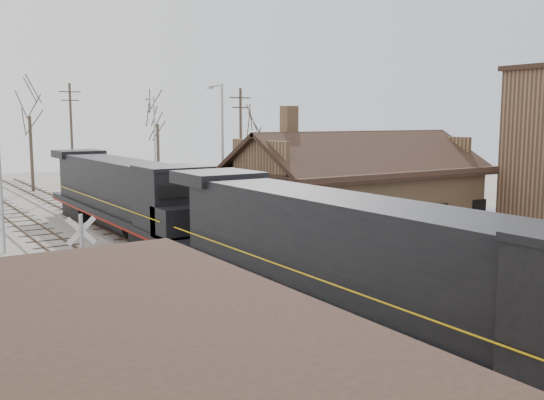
# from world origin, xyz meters

# --- Properties ---
(ground) EXTENTS (140.00, 140.00, 0.00)m
(ground) POSITION_xyz_m (0.00, 0.00, 0.00)
(ground) COLOR #9A958B
(ground) RESTS_ON ground
(road) EXTENTS (60.00, 9.00, 0.03)m
(road) POSITION_xyz_m (0.00, 0.00, 0.01)
(road) COLOR slate
(road) RESTS_ON ground
(parking_lot) EXTENTS (22.00, 26.00, 0.03)m
(parking_lot) POSITION_xyz_m (18.00, 4.00, 0.02)
(parking_lot) COLOR slate
(parking_lot) RESTS_ON ground
(track_main) EXTENTS (3.40, 90.00, 0.24)m
(track_main) POSITION_xyz_m (0.00, 15.00, 0.07)
(track_main) COLOR #9A958B
(track_main) RESTS_ON ground
(track_siding) EXTENTS (3.40, 90.00, 0.24)m
(track_siding) POSITION_xyz_m (-4.50, 15.00, 0.07)
(track_siding) COLOR #9A958B
(track_siding) RESTS_ON ground
(depot) EXTENTS (15.20, 9.31, 7.90)m
(depot) POSITION_xyz_m (11.99, 12.00, 2.41)
(depot) COLOR #9C7650
(depot) RESTS_ON ground
(locomotive_lead) EXTENTS (3.25, 21.77, 4.84)m
(locomotive_lead) POSITION_xyz_m (0.00, -2.45, 2.54)
(locomotive_lead) COLOR black
(locomotive_lead) RESTS_ON ground
(locomotive_trailing) EXTENTS (3.25, 21.77, 4.58)m
(locomotive_trailing) POSITION_xyz_m (0.00, 19.59, 2.54)
(locomotive_trailing) COLOR black
(locomotive_trailing) RESTS_ON ground
(crossbuck_near) EXTENTS (0.99, 0.45, 3.61)m
(crossbuck_near) POSITION_xyz_m (3.35, -4.68, 1.72)
(crossbuck_near) COLOR #A5A8AD
(crossbuck_near) RESTS_ON ground
(crossbuck_far) EXTENTS (1.10, 0.32, 3.88)m
(crossbuck_far) POSITION_xyz_m (-6.77, 4.73, 1.83)
(crossbuck_far) COLOR #A5A8AD
(crossbuck_far) RESTS_ON ground
(streetlight_b) EXTENTS (0.25, 2.04, 9.45)m
(streetlight_b) POSITION_xyz_m (6.91, 19.89, 5.27)
(streetlight_b) COLOR #A5A8AD
(streetlight_b) RESTS_ON ground
(streetlight_c) EXTENTS (0.25, 2.04, 9.16)m
(streetlight_c) POSITION_xyz_m (9.07, 37.05, 5.12)
(streetlight_c) COLOR #A5A8AD
(streetlight_c) RESTS_ON ground
(utility_pole_b) EXTENTS (2.00, 0.24, 10.50)m
(utility_pole_b) POSITION_xyz_m (3.11, 42.91, 5.48)
(utility_pole_b) COLOR #382D23
(utility_pole_b) RESTS_ON ground
(utility_pole_c) EXTENTS (2.00, 0.24, 9.71)m
(utility_pole_c) POSITION_xyz_m (13.31, 28.37, 5.08)
(utility_pole_c) COLOR #382D23
(utility_pole_c) RESTS_ON ground
(tree_c) EXTENTS (4.97, 4.97, 12.17)m
(tree_c) POSITION_xyz_m (0.09, 46.36, 8.67)
(tree_c) COLOR #382D23
(tree_c) RESTS_ON ground
(tree_d) EXTENTS (4.44, 4.44, 10.88)m
(tree_d) POSITION_xyz_m (11.31, 41.60, 7.75)
(tree_d) COLOR #382D23
(tree_d) RESTS_ON ground
(tree_e) EXTENTS (3.44, 3.44, 8.42)m
(tree_e) POSITION_xyz_m (19.38, 35.82, 5.98)
(tree_e) COLOR #382D23
(tree_e) RESTS_ON ground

